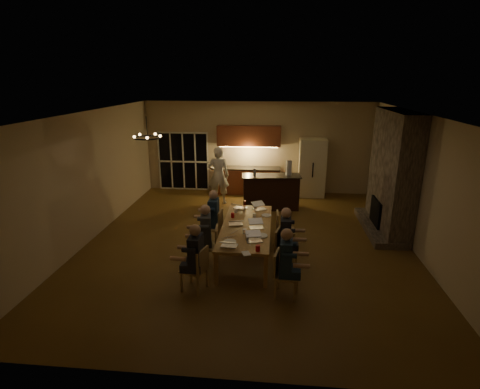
% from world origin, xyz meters
% --- Properties ---
extents(floor, '(9.00, 9.00, 0.00)m').
position_xyz_m(floor, '(0.00, 0.00, 0.00)').
color(floor, brown).
rests_on(floor, ground).
extents(back_wall, '(8.00, 0.04, 3.20)m').
position_xyz_m(back_wall, '(0.00, 4.52, 1.60)').
color(back_wall, tan).
rests_on(back_wall, ground).
extents(left_wall, '(0.04, 9.00, 3.20)m').
position_xyz_m(left_wall, '(-4.02, 0.00, 1.60)').
color(left_wall, tan).
rests_on(left_wall, ground).
extents(right_wall, '(0.04, 9.00, 3.20)m').
position_xyz_m(right_wall, '(4.02, 0.00, 1.60)').
color(right_wall, tan).
rests_on(right_wall, ground).
extents(ceiling, '(8.00, 9.00, 0.04)m').
position_xyz_m(ceiling, '(0.00, 0.00, 3.22)').
color(ceiling, white).
rests_on(ceiling, back_wall).
extents(french_doors, '(1.86, 0.08, 2.10)m').
position_xyz_m(french_doors, '(-2.70, 4.47, 1.05)').
color(french_doors, black).
rests_on(french_doors, ground).
extents(fireplace, '(0.58, 2.50, 3.20)m').
position_xyz_m(fireplace, '(3.70, 1.20, 1.60)').
color(fireplace, '#6D6156').
rests_on(fireplace, ground).
extents(kitchenette, '(2.24, 0.68, 2.40)m').
position_xyz_m(kitchenette, '(-0.30, 4.20, 1.20)').
color(kitchenette, brown).
rests_on(kitchenette, ground).
extents(refrigerator, '(0.90, 0.68, 2.00)m').
position_xyz_m(refrigerator, '(1.90, 4.15, 1.00)').
color(refrigerator, beige).
rests_on(refrigerator, ground).
extents(dining_table, '(1.10, 2.83, 0.75)m').
position_xyz_m(dining_table, '(0.03, -0.71, 0.38)').
color(dining_table, tan).
rests_on(dining_table, ground).
extents(bar_island, '(1.88, 0.87, 1.08)m').
position_xyz_m(bar_island, '(0.52, 2.64, 0.54)').
color(bar_island, black).
rests_on(bar_island, ground).
extents(chair_left_near, '(0.55, 0.55, 0.89)m').
position_xyz_m(chair_left_near, '(-0.87, -2.27, 0.45)').
color(chair_left_near, '#A68053').
rests_on(chair_left_near, ground).
extents(chair_left_mid, '(0.47, 0.47, 0.89)m').
position_xyz_m(chair_left_mid, '(-0.78, -1.23, 0.45)').
color(chair_left_mid, '#A68053').
rests_on(chair_left_mid, ground).
extents(chair_left_far, '(0.47, 0.47, 0.89)m').
position_xyz_m(chair_left_far, '(-0.85, -0.16, 0.45)').
color(chair_left_far, '#A68053').
rests_on(chair_left_far, ground).
extents(chair_right_near, '(0.51, 0.51, 0.89)m').
position_xyz_m(chair_right_near, '(0.92, -2.31, 0.45)').
color(chair_right_near, '#A68053').
rests_on(chair_right_near, ground).
extents(chair_right_mid, '(0.53, 0.53, 0.89)m').
position_xyz_m(chair_right_mid, '(0.94, -1.22, 0.45)').
color(chair_right_mid, '#A68053').
rests_on(chair_right_mid, ground).
extents(chair_right_far, '(0.46, 0.46, 0.89)m').
position_xyz_m(chair_right_far, '(0.93, -0.16, 0.45)').
color(chair_right_far, '#A68053').
rests_on(chair_right_far, ground).
extents(person_left_near, '(0.63, 0.63, 1.38)m').
position_xyz_m(person_left_near, '(-0.81, -2.30, 0.69)').
color(person_left_near, '#22232C').
rests_on(person_left_near, ground).
extents(person_right_near, '(0.62, 0.62, 1.38)m').
position_xyz_m(person_right_near, '(0.89, -2.34, 0.69)').
color(person_right_near, '#1E344C').
rests_on(person_right_near, ground).
extents(person_left_mid, '(0.69, 0.69, 1.38)m').
position_xyz_m(person_left_mid, '(-0.83, -1.18, 0.69)').
color(person_left_mid, '#3D4249').
rests_on(person_left_mid, ground).
extents(person_right_mid, '(0.61, 0.61, 1.38)m').
position_xyz_m(person_right_mid, '(0.90, -1.20, 0.69)').
color(person_right_mid, '#22232C').
rests_on(person_right_mid, ground).
extents(person_left_far, '(0.60, 0.60, 1.38)m').
position_xyz_m(person_left_far, '(-0.83, -0.10, 0.69)').
color(person_left_far, '#1E344C').
rests_on(person_left_far, ground).
extents(standing_person, '(0.70, 0.46, 1.88)m').
position_xyz_m(standing_person, '(-1.19, 3.01, 0.94)').
color(standing_person, white).
rests_on(standing_person, ground).
extents(chandelier, '(0.59, 0.59, 0.03)m').
position_xyz_m(chandelier, '(-2.10, -0.85, 2.75)').
color(chandelier, black).
rests_on(chandelier, ceiling).
extents(laptop_a, '(0.35, 0.32, 0.23)m').
position_xyz_m(laptop_a, '(-0.23, -1.83, 0.86)').
color(laptop_a, silver).
rests_on(laptop_a, dining_table).
extents(laptop_b, '(0.38, 0.35, 0.23)m').
position_xyz_m(laptop_b, '(0.25, -1.54, 0.86)').
color(laptop_b, silver).
rests_on(laptop_b, dining_table).
extents(laptop_c, '(0.38, 0.35, 0.23)m').
position_xyz_m(laptop_c, '(-0.23, -0.66, 0.86)').
color(laptop_c, silver).
rests_on(laptop_c, dining_table).
extents(laptop_d, '(0.38, 0.35, 0.23)m').
position_xyz_m(laptop_d, '(0.26, -0.83, 0.86)').
color(laptop_d, silver).
rests_on(laptop_d, dining_table).
extents(laptop_e, '(0.40, 0.37, 0.23)m').
position_xyz_m(laptop_e, '(-0.23, 0.46, 0.86)').
color(laptop_e, silver).
rests_on(laptop_e, dining_table).
extents(laptop_f, '(0.42, 0.40, 0.23)m').
position_xyz_m(laptop_f, '(0.28, 0.41, 0.86)').
color(laptop_f, silver).
rests_on(laptop_f, dining_table).
extents(mug_front, '(0.09, 0.09, 0.10)m').
position_xyz_m(mug_front, '(0.02, -1.17, 0.80)').
color(mug_front, white).
rests_on(mug_front, dining_table).
extents(mug_mid, '(0.08, 0.08, 0.10)m').
position_xyz_m(mug_mid, '(0.17, -0.16, 0.80)').
color(mug_mid, white).
rests_on(mug_mid, dining_table).
extents(mug_back, '(0.09, 0.09, 0.10)m').
position_xyz_m(mug_back, '(-0.31, 0.11, 0.80)').
color(mug_back, white).
rests_on(mug_back, dining_table).
extents(redcup_near, '(0.09, 0.09, 0.12)m').
position_xyz_m(redcup_near, '(0.35, -2.00, 0.81)').
color(redcup_near, red).
rests_on(redcup_near, dining_table).
extents(redcup_mid, '(0.08, 0.08, 0.12)m').
position_xyz_m(redcup_mid, '(-0.35, -0.24, 0.81)').
color(redcup_mid, red).
rests_on(redcup_mid, dining_table).
extents(redcup_far, '(0.09, 0.09, 0.12)m').
position_xyz_m(redcup_far, '(0.15, 0.66, 0.81)').
color(redcup_far, red).
rests_on(redcup_far, dining_table).
extents(can_silver, '(0.07, 0.07, 0.12)m').
position_xyz_m(can_silver, '(0.10, -1.47, 0.81)').
color(can_silver, '#B2B2B7').
rests_on(can_silver, dining_table).
extents(can_cola, '(0.07, 0.07, 0.12)m').
position_xyz_m(can_cola, '(-0.14, 0.71, 0.81)').
color(can_cola, '#3F0F0C').
rests_on(can_cola, dining_table).
extents(plate_near, '(0.28, 0.28, 0.02)m').
position_xyz_m(plate_near, '(0.39, -1.27, 0.76)').
color(plate_near, white).
rests_on(plate_near, dining_table).
extents(plate_left, '(0.27, 0.27, 0.02)m').
position_xyz_m(plate_left, '(-0.24, -1.64, 0.76)').
color(plate_left, white).
rests_on(plate_left, dining_table).
extents(plate_far, '(0.24, 0.24, 0.02)m').
position_xyz_m(plate_far, '(0.46, -0.03, 0.76)').
color(plate_far, white).
rests_on(plate_far, dining_table).
extents(notepad, '(0.21, 0.24, 0.01)m').
position_xyz_m(notepad, '(0.14, -2.14, 0.76)').
color(notepad, white).
rests_on(notepad, dining_table).
extents(bar_bottle, '(0.09, 0.09, 0.24)m').
position_xyz_m(bar_bottle, '(0.01, 2.53, 1.20)').
color(bar_bottle, '#99999E').
rests_on(bar_bottle, bar_island).
extents(bar_blender, '(0.18, 0.18, 0.46)m').
position_xyz_m(bar_blender, '(1.05, 2.74, 1.31)').
color(bar_blender, silver).
rests_on(bar_blender, bar_island).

